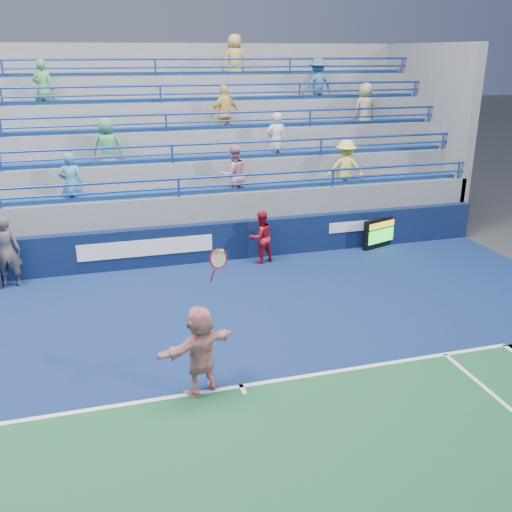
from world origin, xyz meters
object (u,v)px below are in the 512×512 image
object	(u,v)px
tennis_player	(200,350)
line_judge	(7,252)
ball_girl	(261,237)
serve_speed_board	(380,233)

from	to	relation	value
tennis_player	line_judge	bearing A→B (deg)	121.92
line_judge	ball_girl	world-z (taller)	line_judge
serve_speed_board	ball_girl	bearing A→B (deg)	-175.88
ball_girl	line_judge	bearing A→B (deg)	-17.34
serve_speed_board	line_judge	size ratio (longest dim) A/B	0.69
serve_speed_board	tennis_player	size ratio (longest dim) A/B	0.49
ball_girl	serve_speed_board	bearing A→B (deg)	167.26
tennis_player	ball_girl	distance (m)	6.56
line_judge	ball_girl	xyz separation A→B (m)	(6.53, -0.06, -0.18)
tennis_player	line_judge	size ratio (longest dim) A/B	1.41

